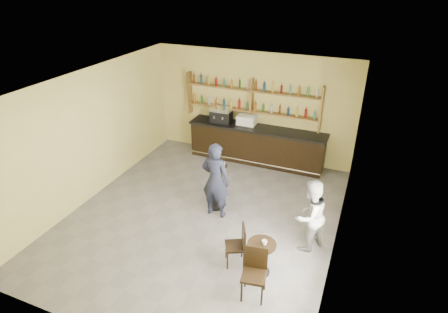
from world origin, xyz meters
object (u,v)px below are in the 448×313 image
at_px(pastry_case, 247,121).
at_px(chair_west, 235,246).
at_px(espresso_machine, 221,115).
at_px(pedestal_table, 216,187).
at_px(bar_counter, 256,145).
at_px(chair_south, 254,275).
at_px(cafe_table, 261,258).
at_px(patron_second, 310,216).
at_px(man_main, 216,180).

distance_m(pastry_case, chair_west, 4.59).
height_order(espresso_machine, chair_west, espresso_machine).
height_order(pastry_case, pedestal_table, pastry_case).
bearing_deg(pastry_case, pedestal_table, -86.77).
bearing_deg(espresso_machine, bar_counter, -4.16).
relative_size(pedestal_table, chair_south, 1.16).
xyz_separation_m(cafe_table, patron_second, (0.67, 1.08, 0.45)).
relative_size(pedestal_table, man_main, 0.61).
relative_size(pastry_case, chair_west, 0.63).
distance_m(bar_counter, chair_south, 5.22).
xyz_separation_m(man_main, patron_second, (2.23, -0.35, -0.13)).
height_order(pastry_case, chair_south, pastry_case).
bearing_deg(cafe_table, patron_second, 58.23).
bearing_deg(chair_south, cafe_table, 85.71).
distance_m(espresso_machine, chair_south, 5.72).
height_order(espresso_machine, man_main, man_main).
bearing_deg(patron_second, man_main, -65.20).
bearing_deg(pedestal_table, cafe_table, -45.70).
bearing_deg(pedestal_table, chair_west, -55.98).
bearing_deg(pedestal_table, man_main, -67.48).
xyz_separation_m(bar_counter, pastry_case, (-0.32, 0.00, 0.71)).
height_order(man_main, chair_south, man_main).
relative_size(pedestal_table, patron_second, 0.71).
height_order(bar_counter, pedestal_table, pedestal_table).
bearing_deg(pastry_case, espresso_machine, 179.66).
relative_size(bar_counter, pastry_case, 7.44).
bearing_deg(patron_second, pastry_case, -109.03).
distance_m(cafe_table, patron_second, 1.35).
bearing_deg(pedestal_table, espresso_machine, 110.21).
xyz_separation_m(pastry_case, pedestal_table, (0.17, -2.66, -0.70)).
distance_m(espresso_machine, man_main, 3.17).
bearing_deg(bar_counter, patron_second, -56.38).
xyz_separation_m(bar_counter, espresso_machine, (-1.13, 0.00, 0.77)).
bearing_deg(pastry_case, patron_second, -53.01).
bearing_deg(chair_west, man_main, -170.49).
distance_m(man_main, cafe_table, 2.19).
bearing_deg(chair_south, man_main, 119.31).
xyz_separation_m(chair_west, patron_second, (1.22, 1.03, 0.36)).
relative_size(man_main, chair_west, 2.14).
height_order(pedestal_table, man_main, man_main).
distance_m(man_main, patron_second, 2.26).
bearing_deg(cafe_table, espresso_machine, 121.24).
relative_size(bar_counter, espresso_machine, 6.55).
bearing_deg(bar_counter, chair_west, -77.37).
bearing_deg(cafe_table, chair_west, 174.81).
bearing_deg(man_main, cafe_table, 139.87).
relative_size(pastry_case, man_main, 0.29).
bearing_deg(patron_second, cafe_table, 1.87).
bearing_deg(pastry_case, bar_counter, -0.34).
xyz_separation_m(espresso_machine, chair_south, (2.70, -4.97, -0.84)).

